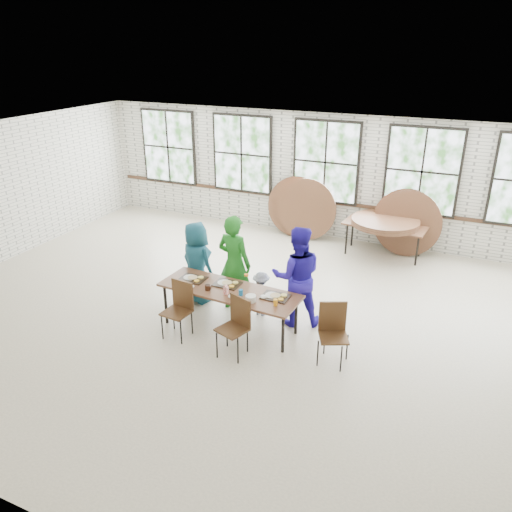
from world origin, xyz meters
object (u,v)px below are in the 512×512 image
at_px(chair_near_left, 180,304).
at_px(dining_table, 229,292).
at_px(storage_table, 385,227).
at_px(chair_near_right, 236,321).

bearing_deg(chair_near_left, dining_table, 42.96).
distance_m(dining_table, chair_near_left, 0.84).
bearing_deg(dining_table, storage_table, 71.16).
distance_m(chair_near_left, storage_table, 5.31).
xyz_separation_m(dining_table, chair_near_left, (-0.66, -0.49, -0.13)).
height_order(dining_table, storage_table, same).
bearing_deg(chair_near_right, dining_table, 144.08).
bearing_deg(chair_near_right, chair_near_left, -166.62).
relative_size(chair_near_left, chair_near_right, 1.00).
height_order(chair_near_left, storage_table, chair_near_left).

